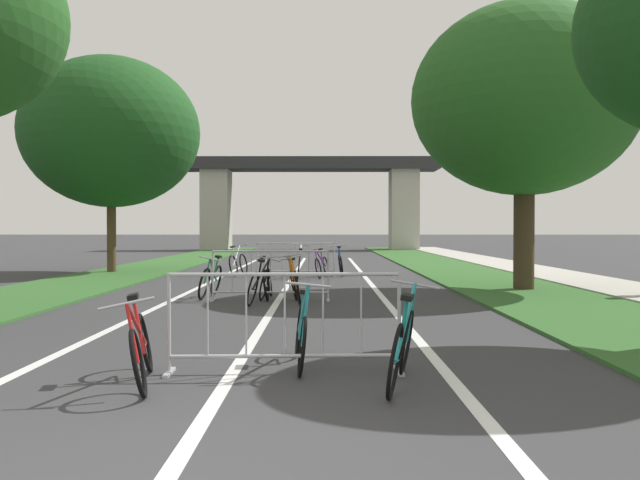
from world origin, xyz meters
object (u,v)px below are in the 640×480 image
(tree_right_maple_mid, at_px, (525,100))
(bicycle_white_11, at_px, (267,281))
(bicycle_white_1, at_px, (299,265))
(crowd_barrier_nearest, at_px, (285,323))
(crowd_barrier_third, at_px, (296,260))
(bicycle_purple_9, at_px, (322,266))
(crowd_barrier_second, at_px, (270,276))
(bicycle_red_8, at_px, (141,348))
(bicycle_orange_5, at_px, (294,284))
(bicycle_yellow_4, at_px, (295,281))
(bicycle_blue_2, at_px, (341,264))
(bicycle_silver_3, at_px, (238,264))
(bicycle_teal_10, at_px, (402,346))
(bicycle_black_6, at_px, (259,285))
(bicycle_teal_0, at_px, (301,333))
(tree_left_oak_mid, at_px, (111,133))
(bicycle_green_7, at_px, (211,281))

(tree_right_maple_mid, relative_size, bicycle_white_11, 4.10)
(bicycle_white_1, distance_m, bicycle_white_11, 6.02)
(crowd_barrier_nearest, xyz_separation_m, crowd_barrier_third, (-0.46, 13.81, 0.00))
(bicycle_purple_9, bearing_deg, crowd_barrier_third, -13.01)
(tree_right_maple_mid, distance_m, crowd_barrier_second, 7.51)
(bicycle_red_8, bearing_deg, bicycle_white_1, -105.97)
(bicycle_orange_5, height_order, bicycle_red_8, bicycle_orange_5)
(tree_right_maple_mid, bearing_deg, bicycle_yellow_4, -163.01)
(bicycle_white_1, distance_m, bicycle_blue_2, 1.65)
(crowd_barrier_nearest, xyz_separation_m, bicycle_orange_5, (-0.18, 6.50, -0.14))
(crowd_barrier_second, bearing_deg, bicycle_silver_3, 102.29)
(bicycle_blue_2, height_order, bicycle_purple_9, bicycle_blue_2)
(crowd_barrier_third, xyz_separation_m, bicycle_orange_5, (0.28, -7.32, -0.14))
(bicycle_teal_10, bearing_deg, bicycle_black_6, 118.85)
(crowd_barrier_nearest, xyz_separation_m, bicycle_blue_2, (0.94, 14.35, -0.16))
(bicycle_black_6, height_order, bicycle_red_8, bicycle_black_6)
(bicycle_silver_3, xyz_separation_m, bicycle_white_11, (1.51, -6.98, -0.01))
(crowd_barrier_second, distance_m, crowd_barrier_third, 6.91)
(tree_right_maple_mid, xyz_separation_m, bicycle_silver_3, (-7.52, 5.15, -4.19))
(bicycle_red_8, relative_size, bicycle_white_11, 1.01)
(bicycle_teal_0, bearing_deg, bicycle_black_6, -83.91)
(bicycle_teal_0, relative_size, bicycle_teal_10, 1.00)
(tree_right_maple_mid, relative_size, bicycle_white_1, 4.04)
(bicycle_black_6, xyz_separation_m, bicycle_red_8, (-0.47, -6.90, -0.03))
(crowd_barrier_second, height_order, bicycle_teal_0, crowd_barrier_second)
(bicycle_teal_0, distance_m, bicycle_yellow_4, 7.13)
(crowd_barrier_second, relative_size, bicycle_white_1, 1.44)
(bicycle_black_6, distance_m, bicycle_teal_10, 7.26)
(bicycle_black_6, distance_m, bicycle_purple_9, 7.15)
(bicycle_teal_0, xyz_separation_m, bicycle_purple_9, (0.19, 13.06, -0.00))
(bicycle_white_1, relative_size, bicycle_purple_9, 1.01)
(crowd_barrier_second, height_order, bicycle_orange_5, crowd_barrier_second)
(tree_left_oak_mid, relative_size, bicycle_orange_5, 4.41)
(bicycle_yellow_4, xyz_separation_m, bicycle_green_7, (-1.81, -0.02, 0.02))
(bicycle_green_7, bearing_deg, bicycle_purple_9, -106.02)
(bicycle_red_8, bearing_deg, bicycle_teal_0, -161.28)
(crowd_barrier_third, relative_size, bicycle_white_11, 1.46)
(crowd_barrier_third, distance_m, bicycle_black_6, 7.45)
(crowd_barrier_second, height_order, bicycle_green_7, crowd_barrier_second)
(bicycle_yellow_4, height_order, bicycle_black_6, bicycle_yellow_4)
(crowd_barrier_second, xyz_separation_m, bicycle_teal_10, (1.85, -7.50, -0.13))
(bicycle_white_1, relative_size, bicycle_teal_10, 0.99)
(crowd_barrier_third, xyz_separation_m, bicycle_teal_0, (0.62, -13.44, -0.16))
(tree_left_oak_mid, bearing_deg, bicycle_white_11, -54.00)
(bicycle_black_6, bearing_deg, tree_left_oak_mid, 130.24)
(tree_left_oak_mid, height_order, bicycle_purple_9, tree_left_oak_mid)
(bicycle_white_1, bearing_deg, bicycle_blue_2, 36.95)
(bicycle_orange_5, height_order, bicycle_green_7, bicycle_orange_5)
(bicycle_purple_9, relative_size, bicycle_white_11, 1.01)
(crowd_barrier_third, height_order, bicycle_teal_10, crowd_barrier_third)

